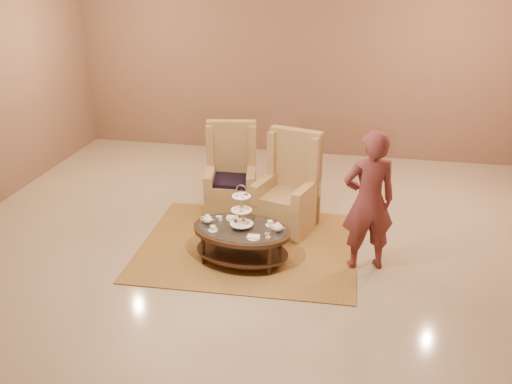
% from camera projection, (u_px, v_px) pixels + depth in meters
% --- Properties ---
extents(ground, '(8.00, 8.00, 0.00)m').
position_uv_depth(ground, '(252.00, 255.00, 7.02)').
color(ground, tan).
rests_on(ground, ground).
extents(ceiling, '(8.00, 8.00, 0.02)m').
position_uv_depth(ceiling, '(252.00, 255.00, 7.02)').
color(ceiling, silver).
rests_on(ceiling, ground).
extents(wall_back, '(8.00, 0.04, 3.50)m').
position_uv_depth(wall_back, '(298.00, 57.00, 9.95)').
color(wall_back, '#865E49').
rests_on(wall_back, ground).
extents(rug, '(2.78, 2.34, 0.01)m').
position_uv_depth(rug, '(249.00, 246.00, 7.24)').
color(rug, '#AA853C').
rests_on(rug, ground).
extents(tea_table, '(1.29, 0.98, 1.00)m').
position_uv_depth(tea_table, '(242.00, 234.00, 6.76)').
color(tea_table, black).
rests_on(tea_table, ground).
extents(armchair_left, '(0.81, 0.83, 1.29)m').
position_uv_depth(armchair_left, '(231.00, 183.00, 8.05)').
color(armchair_left, tan).
rests_on(armchair_left, ground).
extents(armchair_right, '(0.88, 0.90, 1.32)m').
position_uv_depth(armchair_right, '(289.00, 196.00, 7.61)').
color(armchair_right, tan).
rests_on(armchair_right, ground).
extents(person, '(0.71, 0.57, 1.69)m').
position_uv_depth(person, '(369.00, 201.00, 6.46)').
color(person, maroon).
rests_on(person, ground).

